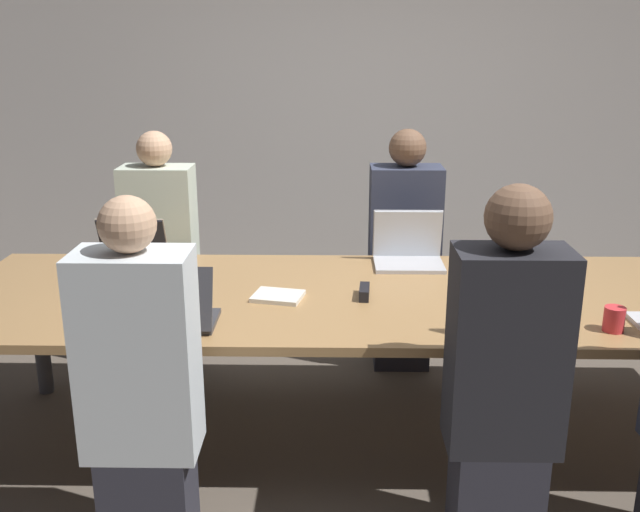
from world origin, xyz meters
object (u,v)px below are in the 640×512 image
object	(u,v)px
laptop_far_center	(408,249)
person_far_left	(162,256)
cup_near_right	(614,319)
person_near_midright	(504,384)
stapler	(364,292)
laptop_near_left	(176,310)
laptop_far_left	(131,254)
cup_near_left	(124,310)
person_near_left	(141,395)
laptop_near_midright	(507,316)
person_far_center	(404,255)
cup_far_left	(79,265)

from	to	relation	value
laptop_far_center	person_far_left	world-z (taller)	person_far_left
laptop_far_center	cup_near_right	distance (m)	1.15
person_near_midright	stapler	bearing A→B (deg)	-58.02
laptop_near_left	laptop_far_left	world-z (taller)	laptop_near_left
cup_near_left	person_near_left	bearing A→B (deg)	-69.15
laptop_far_left	stapler	bearing A→B (deg)	-18.92
person_near_midright	cup_near_right	size ratio (longest dim) A/B	13.93
cup_near_left	person_far_left	distance (m)	1.13
person_near_midright	stapler	distance (m)	0.89
laptop_near_midright	laptop_far_left	world-z (taller)	laptop_far_left
stapler	laptop_far_left	bearing A→B (deg)	165.48
laptop_near_midright	laptop_far_center	world-z (taller)	laptop_far_center
person_near_left	laptop_far_left	distance (m)	1.26
laptop_near_left	cup_near_left	xyz separation A→B (m)	(-0.24, 0.09, -0.03)
laptop_near_left	person_near_midright	xyz separation A→B (m)	(1.25, -0.38, -0.12)
person_near_left	person_far_left	bearing A→B (deg)	-79.37
person_far_center	person_near_left	bearing A→B (deg)	-122.96
person_far_center	cup_far_left	size ratio (longest dim) A/B	16.58
person_near_left	stapler	xyz separation A→B (m)	(0.82, 0.80, 0.10)
person_near_midright	laptop_far_left	xyz separation A→B (m)	(-1.64, 1.15, 0.12)
cup_near_left	laptop_near_midright	xyz separation A→B (m)	(1.57, -0.12, 0.03)
person_near_left	cup_near_left	world-z (taller)	person_near_left
person_near_left	laptop_near_midright	world-z (taller)	person_near_left
person_far_center	laptop_near_midright	bearing A→B (deg)	-77.20
cup_far_left	laptop_far_center	bearing A→B (deg)	6.48
person_far_center	laptop_far_left	size ratio (longest dim) A/B	4.05
laptop_near_midright	stapler	world-z (taller)	laptop_near_midright
laptop_near_midright	person_near_midright	distance (m)	0.38
stapler	person_near_midright	bearing A→B (deg)	-53.63
cup_far_left	person_far_left	bearing A→B (deg)	60.85
cup_near_left	person_far_left	xyz separation A→B (m)	(-0.11, 1.12, -0.11)
laptop_near_left	cup_far_left	bearing A→B (deg)	-47.38
laptop_far_center	person_far_center	distance (m)	0.38
laptop_near_left	cup_near_left	bearing A→B (deg)	-20.60
laptop_near_midright	cup_far_left	size ratio (longest dim) A/B	3.84
person_near_midright	laptop_near_left	bearing A→B (deg)	-17.03
laptop_far_left	laptop_near_left	bearing A→B (deg)	-63.05
cup_far_left	cup_near_right	bearing A→B (deg)	-16.19
cup_near_left	laptop_far_center	bearing A→B (deg)	31.96
person_near_left	person_far_left	distance (m)	1.68
laptop_near_midright	person_near_midright	xyz separation A→B (m)	(-0.08, -0.35, -0.12)
cup_far_left	stapler	world-z (taller)	cup_far_left
cup_near_left	person_far_left	world-z (taller)	person_far_left
person_near_left	cup_far_left	size ratio (longest dim) A/B	16.40
person_near_midright	person_near_left	bearing A→B (deg)	2.45
laptop_near_left	person_far_left	world-z (taller)	person_far_left
person_near_midright	person_far_left	world-z (taller)	person_near_midright
laptop_near_left	laptop_far_center	xyz separation A→B (m)	(1.03, 0.88, 0.00)
laptop_near_midright	laptop_far_center	xyz separation A→B (m)	(-0.30, 0.91, 0.01)
cup_near_left	person_far_center	distance (m)	1.72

